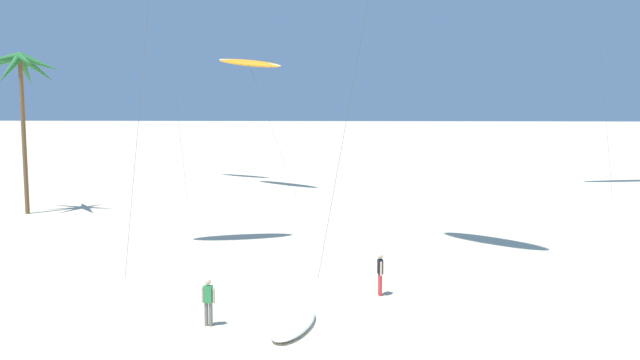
{
  "coord_description": "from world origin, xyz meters",
  "views": [
    {
      "loc": [
        4.06,
        -4.71,
        8.77
      ],
      "look_at": [
        3.59,
        16.41,
        5.95
      ],
      "focal_mm": 43.6,
      "sensor_mm": 36.0,
      "label": 1
    }
  ],
  "objects": [
    {
      "name": "person_far_watcher",
      "position": [
        5.81,
        25.82,
        0.94
      ],
      "size": [
        0.24,
        0.51,
        1.72
      ],
      "color": "red",
      "rests_on": "ground"
    },
    {
      "name": "person_near_right",
      "position": [
        -0.48,
        21.8,
        0.94
      ],
      "size": [
        0.5,
        0.26,
        1.71
      ],
      "color": "slate",
      "rests_on": "ground"
    },
    {
      "name": "palm_tree_3",
      "position": [
        -15.94,
        44.22,
        8.99
      ],
      "size": [
        5.36,
        4.72,
        10.33
      ],
      "color": "brown",
      "rests_on": "ground"
    },
    {
      "name": "grounded_kite_3",
      "position": [
        2.54,
        21.62,
        0.16
      ],
      "size": [
        2.03,
        4.08,
        0.32
      ],
      "color": "white",
      "rests_on": "ground"
    },
    {
      "name": "flying_kite_1",
      "position": [
        -2.79,
        55.99,
        9.83
      ],
      "size": [
        6.72,
        5.69,
        10.43
      ],
      "color": "orange",
      "rests_on": "ground"
    }
  ]
}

